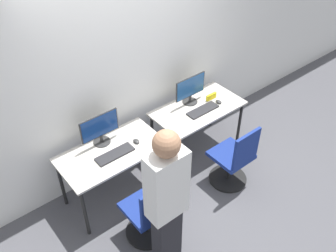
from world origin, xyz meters
TOP-DOWN VIEW (x-y plane):
  - ground_plane at (0.00, 0.00)m, footprint 20.00×20.00m
  - wall_back at (0.00, 0.77)m, footprint 12.00×0.05m
  - desk_left at (-0.65, 0.32)m, footprint 1.18×0.64m
  - monitor_left at (-0.65, 0.52)m, footprint 0.47×0.20m
  - keyboard_left at (-0.65, 0.25)m, footprint 0.44×0.15m
  - mouse_left at (-0.35, 0.27)m, footprint 0.06×0.09m
  - office_chair_left at (-0.68, -0.40)m, footprint 0.48×0.48m
  - person_left at (-0.74, -0.76)m, footprint 0.36×0.23m
  - desk_right at (0.65, 0.32)m, footprint 1.18×0.64m
  - monitor_right at (0.65, 0.48)m, footprint 0.47×0.20m
  - keyboard_right at (0.65, 0.23)m, footprint 0.44×0.15m
  - mouse_right at (0.93, 0.23)m, footprint 0.06×0.09m
  - office_chair_right at (0.59, -0.41)m, footprint 0.48×0.48m
  - placard_right at (0.91, 0.35)m, footprint 0.16×0.03m

SIDE VIEW (x-z plane):
  - ground_plane at x=0.00m, z-range 0.00..0.00m
  - office_chair_left at x=-0.68m, z-range -0.08..0.81m
  - office_chair_right at x=0.59m, z-range -0.08..0.81m
  - desk_left at x=-0.65m, z-range 0.28..1.01m
  - desk_right at x=0.65m, z-range 0.28..1.01m
  - keyboard_left at x=-0.65m, z-range 0.73..0.75m
  - keyboard_right at x=0.65m, z-range 0.73..0.75m
  - mouse_left at x=-0.35m, z-range 0.73..0.76m
  - mouse_right at x=0.93m, z-range 0.73..0.76m
  - placard_right at x=0.91m, z-range 0.73..0.81m
  - monitor_left at x=-0.65m, z-range 0.74..1.11m
  - monitor_right at x=0.65m, z-range 0.74..1.11m
  - person_left at x=-0.74m, z-range 0.09..1.85m
  - wall_back at x=0.00m, z-range 0.00..2.80m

